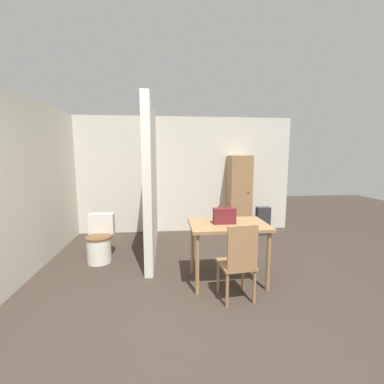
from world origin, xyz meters
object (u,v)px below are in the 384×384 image
(wooden_chair, at_px, (238,261))
(toilet, at_px, (100,241))
(dining_table, at_px, (228,231))
(handbag, at_px, (224,215))
(space_heater, at_px, (263,221))
(wooden_cabinet, at_px, (239,195))

(wooden_chair, distance_m, toilet, 2.33)
(dining_table, height_order, toilet, dining_table)
(toilet, height_order, handbag, handbag)
(dining_table, distance_m, space_heater, 2.36)
(wooden_chair, bearing_deg, space_heater, 57.03)
(dining_table, xyz_separation_m, wooden_cabinet, (0.76, 2.15, 0.14))
(wooden_cabinet, bearing_deg, toilet, -154.66)
(wooden_chair, bearing_deg, dining_table, 84.82)
(handbag, relative_size, space_heater, 0.48)
(dining_table, bearing_deg, wooden_cabinet, 70.41)
(toilet, bearing_deg, handbag, -26.67)
(wooden_cabinet, xyz_separation_m, space_heater, (0.48, -0.19, -0.54))
(dining_table, xyz_separation_m, toilet, (-1.87, 0.90, -0.38))
(wooden_chair, bearing_deg, wooden_cabinet, 67.96)
(wooden_cabinet, bearing_deg, space_heater, -21.39)
(wooden_chair, height_order, handbag, handbag)
(dining_table, xyz_separation_m, space_heater, (1.25, 1.96, -0.40))
(dining_table, relative_size, handbag, 3.48)
(wooden_chair, distance_m, wooden_cabinet, 2.75)
(wooden_chair, height_order, toilet, wooden_chair)
(wooden_chair, xyz_separation_m, toilet, (-1.87, 1.38, -0.18))
(wooden_cabinet, bearing_deg, wooden_chair, -106.13)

